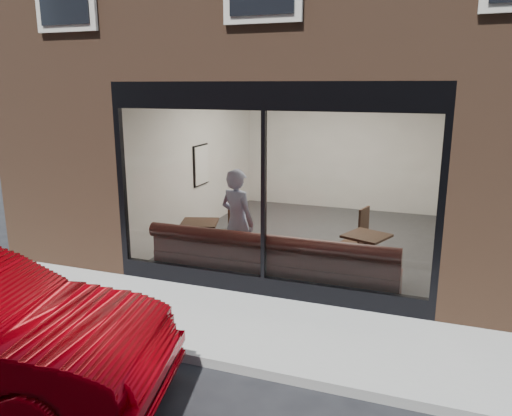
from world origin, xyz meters
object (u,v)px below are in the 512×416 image
(person, at_px, (237,222))
(cafe_chair_left, at_px, (220,233))
(cafe_chair_right, at_px, (353,243))
(cafe_table_left, at_px, (199,223))
(banquette, at_px, (272,272))
(cafe_table_right, at_px, (367,236))

(person, relative_size, cafe_chair_left, 4.42)
(cafe_chair_right, bearing_deg, cafe_table_left, 42.66)
(banquette, distance_m, cafe_chair_left, 2.38)
(person, bearing_deg, cafe_table_right, -147.15)
(cafe_table_right, xyz_separation_m, cafe_chair_left, (-3.04, 0.86, -0.50))
(banquette, distance_m, cafe_table_left, 1.76)
(cafe_table_left, distance_m, cafe_table_right, 2.95)
(person, height_order, cafe_chair_right, person)
(banquette, bearing_deg, person, 155.55)
(person, distance_m, cafe_chair_left, 1.80)
(banquette, relative_size, cafe_chair_left, 9.72)
(cafe_chair_left, bearing_deg, cafe_table_left, 71.66)
(banquette, relative_size, cafe_chair_right, 9.57)
(person, relative_size, cafe_table_left, 2.84)
(cafe_chair_left, bearing_deg, banquette, 111.03)
(cafe_table_left, bearing_deg, banquette, -21.14)
(person, bearing_deg, cafe_chair_right, -117.06)
(person, relative_size, cafe_chair_right, 4.35)
(cafe_chair_right, bearing_deg, cafe_chair_left, 20.41)
(cafe_table_left, height_order, cafe_chair_left, cafe_table_left)
(cafe_table_right, bearing_deg, cafe_table_left, -175.58)
(person, xyz_separation_m, cafe_chair_left, (-0.95, 1.37, -0.67))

